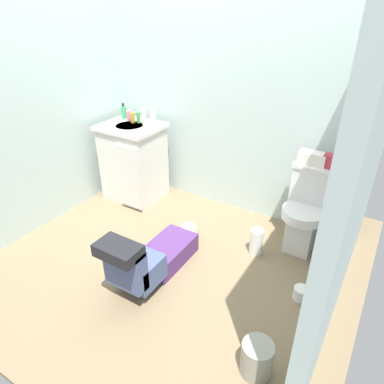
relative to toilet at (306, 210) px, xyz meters
The scene contains 19 objects.
ground_plane 1.22m from the toilet, 144.16° to the right, with size 3.07×2.94×0.04m, color #816C4E.
wall_back 1.30m from the toilet, 160.40° to the left, with size 2.73×0.08×2.40m, color #B2C8C3.
wall_left 2.51m from the toilet, 163.34° to the right, with size 0.08×1.94×2.40m, color #B2C8C3.
wall_right 1.14m from the toilet, 60.18° to the right, with size 0.08×1.94×2.40m, color #B2C8C3.
toilet is the anchor object (origin of this frame).
vanity_cabinet 1.82m from the toilet, behind, with size 0.60×0.53×0.82m.
faucet 1.89m from the toilet, behind, with size 0.02×0.02×0.10m, color silver.
person_plumber 1.34m from the toilet, 132.22° to the right, with size 0.39×1.06×0.52m.
tissue_box 0.44m from the toilet, 116.43° to the left, with size 0.22×0.11×0.10m, color silver.
toiletry_bag 0.46m from the toilet, 40.77° to the left, with size 0.12×0.09×0.11m, color #B22D3F.
soap_dispenser 2.08m from the toilet, behind, with size 0.06×0.06×0.17m.
bottle_pink 1.99m from the toilet, behind, with size 0.06×0.06×0.11m, color pink.
bottle_amber 1.92m from the toilet, behind, with size 0.05×0.05×0.10m, color gold.
bottle_green 1.87m from the toilet, behind, with size 0.04×0.04×0.11m, color #49994B.
bottle_clear 1.79m from the toilet, behind, with size 0.04×0.04×0.17m, color silver.
bottle_white 1.75m from the toilet, behind, with size 0.05×0.05×0.16m, color white.
trash_can 1.38m from the toilet, 84.57° to the right, with size 0.19×0.19×0.22m, color gray.
paper_towel_roll 0.50m from the toilet, 133.20° to the right, with size 0.11×0.11×0.24m, color white.
toilet_paper_roll 0.74m from the toilet, 73.67° to the right, with size 0.11×0.11×0.10m, color white.
Camera 1 is at (1.43, -1.97, 1.94)m, focal length 32.68 mm.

